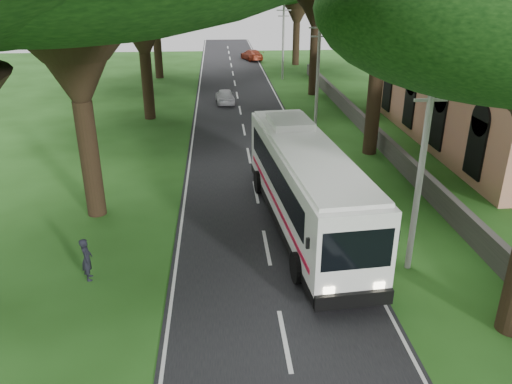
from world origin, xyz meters
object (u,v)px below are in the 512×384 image
(pole_far, at_px, (283,41))
(pedestrian, at_px, (87,259))
(distant_car_c, at_px, (252,55))
(pole_mid, at_px, (318,73))
(coach_bus, at_px, (305,183))
(distant_car_a, at_px, (225,96))
(pole_near, at_px, (421,170))

(pole_far, xyz_separation_m, pedestrian, (-12.57, -39.86, -3.31))
(distant_car_c, bearing_deg, pole_mid, 78.01)
(coach_bus, xyz_separation_m, pedestrian, (-8.99, -3.82, -1.26))
(pole_far, xyz_separation_m, coach_bus, (-3.58, -36.04, -2.05))
(coach_bus, bearing_deg, pole_far, 79.28)
(pole_mid, relative_size, pole_far, 1.00)
(coach_bus, xyz_separation_m, distant_car_a, (-3.16, 24.74, -1.42))
(pole_far, xyz_separation_m, distant_car_a, (-6.74, -11.29, -3.47))
(pedestrian, bearing_deg, pole_near, -102.83)
(coach_bus, height_order, pedestrian, coach_bus)
(pole_near, xyz_separation_m, pole_far, (0.00, 40.00, 0.00))
(coach_bus, bearing_deg, pedestrian, -162.01)
(pole_mid, distance_m, distant_car_c, 34.48)
(distant_car_a, distance_m, pedestrian, 29.15)
(pole_mid, distance_m, distant_car_a, 11.54)
(distant_car_c, height_order, pedestrian, pedestrian)
(pole_far, bearing_deg, pole_near, -90.00)
(coach_bus, distance_m, distant_car_c, 50.28)
(pole_near, bearing_deg, coach_bus, 132.11)
(pole_near, distance_m, pole_mid, 20.00)
(pole_near, distance_m, pole_far, 40.00)
(pole_far, relative_size, distant_car_c, 1.64)
(distant_car_c, xyz_separation_m, pedestrian, (-10.07, -54.07, 0.13))
(pole_near, bearing_deg, pole_mid, 90.00)
(distant_car_a, bearing_deg, pole_far, -124.25)
(pole_mid, bearing_deg, pole_far, 90.00)
(pole_near, height_order, distant_car_a, pole_near)
(pole_mid, relative_size, distant_car_c, 1.64)
(pole_near, distance_m, distant_car_c, 54.38)
(distant_car_a, xyz_separation_m, distant_car_c, (4.24, 25.51, 0.03))
(coach_bus, bearing_deg, distant_car_a, 92.23)
(pole_mid, height_order, coach_bus, pole_mid)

